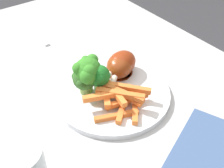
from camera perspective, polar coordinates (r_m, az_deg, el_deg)
name	(u,v)px	position (r m, az deg, el deg)	size (l,w,h in m)	color
dining_table	(86,124)	(0.75, -5.08, -7.70)	(0.95, 0.72, 0.75)	#B7B7BC
dinner_plate	(112,93)	(0.63, 0.00, -1.83)	(0.24, 0.24, 0.01)	silver
broccoli_floret_front	(88,71)	(0.59, -4.63, 2.48)	(0.06, 0.06, 0.08)	#79B64A
broccoli_floret_middle	(99,77)	(0.59, -2.48, 1.35)	(0.04, 0.05, 0.07)	#80B95D
broccoli_floret_back	(84,79)	(0.60, -5.34, 0.93)	(0.05, 0.05, 0.06)	#89A953
carrot_fries_pile	(119,97)	(0.58, 1.45, -2.44)	(0.14, 0.13, 0.04)	orange
chicken_drumstick_near	(121,64)	(0.66, 1.71, 3.84)	(0.08, 0.12, 0.05)	#621B0A
chicken_drumstick_far	(119,67)	(0.65, 1.40, 3.36)	(0.10, 0.12, 0.05)	#5D1F0B
fork	(33,30)	(0.88, -14.87, 9.94)	(0.19, 0.01, 0.01)	silver
napkin	(217,153)	(0.56, 19.51, -12.43)	(0.17, 0.14, 0.00)	#3D5684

